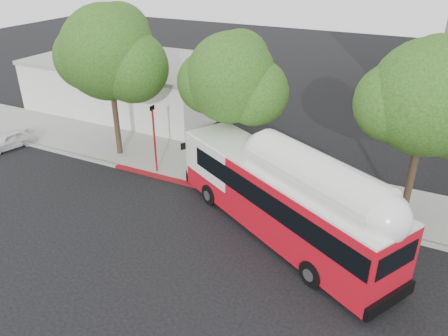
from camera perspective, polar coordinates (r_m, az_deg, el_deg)
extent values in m
plane|color=black|center=(21.82, -3.72, -8.27)|extent=(120.00, 120.00, 0.00)
cube|color=gray|center=(26.75, 3.19, -0.93)|extent=(60.00, 5.00, 0.15)
cube|color=gray|center=(24.68, 0.77, -3.46)|extent=(60.00, 0.30, 0.15)
cube|color=maroon|center=(25.94, -5.21, -1.94)|extent=(10.00, 0.32, 0.16)
cylinder|color=#2D2116|center=(29.22, -14.01, 7.11)|extent=(0.36, 0.36, 6.08)
sphere|color=#1D3F12|center=(28.21, -14.89, 14.38)|extent=(5.80, 5.80, 5.80)
sphere|color=#1D3F12|center=(27.53, -11.83, 12.77)|extent=(4.35, 4.35, 4.35)
cylinder|color=#2D2116|center=(25.58, 0.83, 4.31)|extent=(0.36, 0.36, 5.44)
sphere|color=#1D3F12|center=(24.47, 0.88, 11.68)|extent=(5.00, 5.00, 5.00)
sphere|color=#1D3F12|center=(24.30, 4.05, 9.84)|extent=(3.75, 3.75, 3.75)
cylinder|color=#2D2116|center=(23.23, 23.44, -0.07)|extent=(0.36, 0.36, 5.76)
sphere|color=#1D3F12|center=(21.97, 25.15, 8.32)|extent=(5.40, 5.40, 5.40)
cube|color=silver|center=(38.82, -11.68, 10.61)|extent=(16.00, 10.00, 4.00)
cube|color=gray|center=(38.30, -11.97, 13.62)|extent=(16.20, 10.20, 0.30)
cube|color=red|center=(20.82, 7.26, -4.08)|extent=(12.43, 8.63, 3.07)
cube|color=black|center=(20.17, 8.35, -3.16)|extent=(11.36, 8.06, 1.01)
cube|color=white|center=(20.06, 7.52, -0.21)|extent=(12.39, 8.56, 0.11)
cube|color=white|center=(18.61, 11.85, -1.91)|extent=(6.95, 5.17, 0.58)
cube|color=black|center=(26.37, -2.79, -0.24)|extent=(1.67, 2.08, 0.06)
imported|color=navy|center=(26.14, -2.81, 0.76)|extent=(1.44, 1.90, 0.96)
imported|color=silver|center=(33.77, -26.31, 3.31)|extent=(3.79, 2.33, 1.20)
cylinder|color=#B1121A|center=(26.55, -9.03, 3.32)|extent=(0.12, 0.12, 4.14)
cube|color=black|center=(25.76, -9.38, 7.75)|extent=(0.05, 0.41, 0.26)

